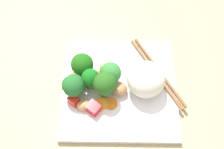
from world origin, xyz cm
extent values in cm
cube|color=tan|center=(0.00, 0.00, -1.00)|extent=(110.00, 110.00, 2.00)
cube|color=white|center=(0.00, 0.00, 0.67)|extent=(25.74, 25.74, 1.34)
ellipsoid|color=white|center=(-5.60, 0.19, 4.86)|extent=(11.55, 11.57, 7.04)
cylinder|color=#61933B|center=(2.00, -1.01, 2.37)|extent=(2.56, 2.46, 2.24)
sphere|color=#358038|center=(1.99, -1.21, 5.09)|extent=(4.64, 4.64, 4.64)
cylinder|color=#71AF4A|center=(6.13, 0.33, 2.75)|extent=(2.28, 2.17, 2.90)
sphere|color=#146919|center=(6.12, 0.51, 5.70)|extent=(3.86, 3.86, 3.86)
cylinder|color=#62A74F|center=(8.02, -2.95, 2.56)|extent=(2.76, 2.86, 2.75)
sphere|color=#1D5D15|center=(8.23, -3.02, 5.20)|extent=(4.97, 4.97, 4.97)
cylinder|color=#5F943E|center=(3.09, 2.19, 2.86)|extent=(2.41, 2.46, 3.23)
sphere|color=#265D1B|center=(3.03, 2.02, 6.08)|extent=(4.86, 4.86, 4.86)
cylinder|color=#539647|center=(9.81, 1.90, 2.26)|extent=(2.66, 2.71, 2.03)
sphere|color=#23652B|center=(9.59, 2.15, 5.09)|extent=(4.89, 4.89, 4.89)
cylinder|color=orange|center=(10.25, -1.92, 1.62)|extent=(2.61, 2.61, 0.56)
cylinder|color=orange|center=(3.71, 4.57, 1.71)|extent=(3.62, 3.62, 0.74)
cylinder|color=orange|center=(1.68, 4.36, 1.58)|extent=(3.14, 3.14, 0.47)
cube|color=red|center=(9.63, 4.38, 2.50)|extent=(2.72, 2.61, 2.31)
cube|color=red|center=(5.27, 5.90, 2.38)|extent=(3.54, 3.47, 2.08)
ellipsoid|color=tan|center=(2.87, -3.82, 2.51)|extent=(4.83, 4.48, 2.33)
ellipsoid|color=tan|center=(7.41, 5.32, 2.32)|extent=(3.26, 2.69, 1.97)
ellipsoid|color=#AF814F|center=(5.09, -2.12, 2.27)|extent=(3.63, 3.69, 1.86)
ellipsoid|color=#BE7F51|center=(8.28, -0.77, 2.43)|extent=(4.25, 4.15, 2.17)
ellipsoid|color=tan|center=(0.43, 1.32, 2.67)|extent=(4.22, 3.95, 2.66)
cylinder|color=brown|center=(-9.05, -4.10, 1.69)|extent=(11.22, 18.15, 0.71)
cylinder|color=brown|center=(-8.16, -3.57, 1.69)|extent=(11.22, 18.15, 0.71)
camera|label=1|loc=(0.52, 29.58, 56.27)|focal=44.90mm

